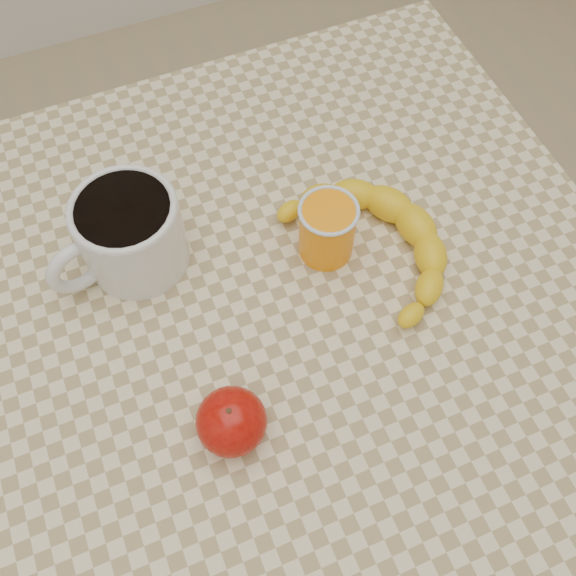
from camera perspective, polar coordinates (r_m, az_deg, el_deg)
name	(u,v)px	position (r m, az deg, el deg)	size (l,w,h in m)	color
ground	(288,461)	(1.44, 0.00, -15.13)	(3.00, 3.00, 0.00)	tan
table	(288,329)	(0.81, 0.00, -3.64)	(0.80, 0.80, 0.75)	beige
coffee_mug	(128,233)	(0.74, -14.05, 4.80)	(0.18, 0.15, 0.10)	silver
orange_juice_glass	(327,229)	(0.74, 3.50, 5.24)	(0.07, 0.07, 0.08)	orange
apple	(231,421)	(0.65, -5.05, -11.74)	(0.09, 0.09, 0.07)	#8D0604
banana	(375,242)	(0.76, 7.76, 4.05)	(0.23, 0.29, 0.04)	yellow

